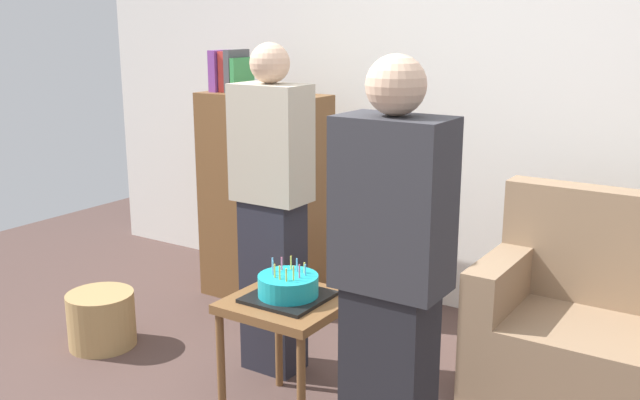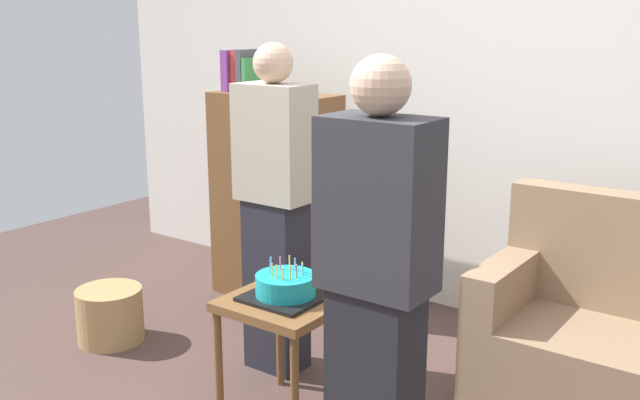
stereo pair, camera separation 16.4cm
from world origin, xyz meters
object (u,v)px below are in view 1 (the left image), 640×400
at_px(bookshelf, 264,196).
at_px(wicker_basket, 101,319).
at_px(couch, 605,332).
at_px(side_table, 288,317).
at_px(person_holding_cake, 391,301).
at_px(person_blowing_candles, 272,210).
at_px(birthday_cake, 288,288).

bearing_deg(bookshelf, wicker_basket, -106.86).
xyz_separation_m(couch, wicker_basket, (-2.41, -0.87, -0.19)).
bearing_deg(bookshelf, side_table, -48.62).
bearing_deg(wicker_basket, couch, 19.87).
xyz_separation_m(couch, bookshelf, (-2.09, 0.18, 0.33)).
xyz_separation_m(bookshelf, person_holding_cake, (1.65, -1.47, 0.17)).
bearing_deg(person_blowing_candles, wicker_basket, -173.55).
distance_m(couch, birthday_cake, 1.47).
height_order(side_table, birthday_cake, birthday_cake).
height_order(bookshelf, birthday_cake, bookshelf).
relative_size(bookshelf, side_table, 2.76).
bearing_deg(side_table, couch, 39.10).
bearing_deg(bookshelf, person_blowing_candles, -50.11).
distance_m(birthday_cake, wicker_basket, 1.37).
relative_size(bookshelf, birthday_cake, 4.86).
bearing_deg(person_blowing_candles, couch, 9.28).
bearing_deg(person_holding_cake, birthday_cake, -2.30).
xyz_separation_m(bookshelf, birthday_cake, (0.96, -1.09, -0.05)).
xyz_separation_m(side_table, person_holding_cake, (0.68, -0.38, 0.35)).
distance_m(bookshelf, birthday_cake, 1.46).
xyz_separation_m(couch, birthday_cake, (-1.12, -0.91, 0.27)).
height_order(side_table, wicker_basket, side_table).
distance_m(bookshelf, side_table, 1.47).
xyz_separation_m(side_table, person_blowing_candles, (-0.34, 0.35, 0.35)).
bearing_deg(person_blowing_candles, side_table, -57.35).
height_order(bookshelf, wicker_basket, bookshelf).
bearing_deg(wicker_basket, person_blowing_candles, 18.13).
bearing_deg(birthday_cake, couch, 39.10).
relative_size(person_holding_cake, wicker_basket, 4.53).
xyz_separation_m(person_blowing_candles, wicker_basket, (-0.94, -0.31, -0.68)).
relative_size(couch, person_holding_cake, 0.67).
bearing_deg(couch, bookshelf, 175.03).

